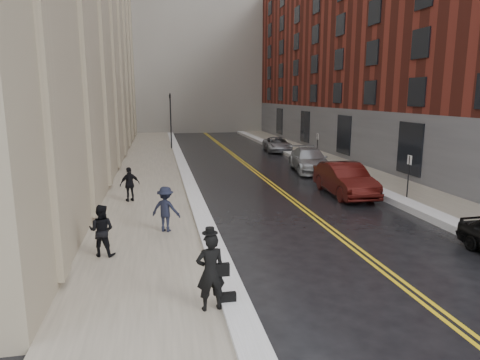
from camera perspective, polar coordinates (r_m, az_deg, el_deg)
name	(u,v)px	position (r m, az deg, el deg)	size (l,w,h in m)	color
ground	(309,284)	(12.05, 9.12, -13.55)	(160.00, 160.00, 0.00)	black
sidewalk_left	(148,178)	(26.72, -12.11, 0.30)	(4.00, 64.00, 0.15)	gray
sidewalk_right	(354,170)	(29.65, 14.95, 1.24)	(3.00, 64.00, 0.15)	gray
lane_stripe_a	(258,175)	(27.44, 2.40, 0.68)	(0.12, 64.00, 0.01)	gold
lane_stripe_b	(262,175)	(27.50, 2.89, 0.70)	(0.12, 64.00, 0.01)	gold
snow_ridge_left	(186,175)	(26.75, -7.19, 0.60)	(0.70, 60.80, 0.26)	white
snow_ridge_right	(328,170)	(28.88, 11.65, 1.28)	(0.85, 60.80, 0.30)	white
building_right	(418,46)	(39.73, 22.60, 16.15)	(14.00, 50.00, 18.00)	maroon
traffic_signal	(171,117)	(40.31, -9.24, 8.33)	(0.18, 0.15, 5.20)	black
parking_sign_near	(409,173)	(22.02, 21.56, 0.85)	(0.06, 0.35, 2.23)	black
parking_sign_far	(317,145)	(32.66, 10.28, 4.61)	(0.06, 0.35, 2.23)	black
car_maroon	(345,179)	(22.39, 13.81, 0.09)	(1.74, 4.99, 1.64)	#400E0B
car_silver_near	(309,160)	(28.98, 9.24, 2.64)	(2.15, 5.28, 1.53)	#9EA1A6
car_silver_far	(277,144)	(39.06, 4.99, 4.75)	(2.14, 4.65, 1.29)	#97999F
pedestrian_main	(210,272)	(9.98, -3.96, -12.11)	(0.67, 0.44, 1.84)	black
pedestrian_a	(102,230)	(13.85, -17.98, -6.40)	(0.79, 0.61, 1.62)	black
pedestrian_b	(166,209)	(15.73, -9.87, -3.84)	(1.07, 0.62, 1.66)	black
pedestrian_c	(130,184)	(20.54, -14.48, -0.55)	(0.94, 0.39, 1.61)	black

